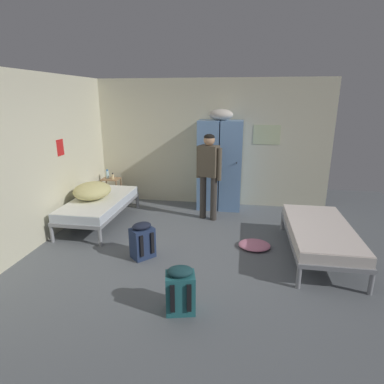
% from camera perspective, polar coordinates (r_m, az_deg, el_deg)
% --- Properties ---
extents(ground_plane, '(8.35, 8.35, 0.00)m').
position_cam_1_polar(ground_plane, '(4.82, -0.51, -11.79)').
color(ground_plane, slate).
extents(room_backdrop, '(5.01, 5.28, 2.68)m').
position_cam_1_polar(room_backdrop, '(5.89, -10.62, 7.05)').
color(room_backdrop, beige).
rests_on(room_backdrop, ground_plane).
extents(locker_bank, '(0.90, 0.55, 2.07)m').
position_cam_1_polar(locker_bank, '(6.65, 5.02, 5.12)').
color(locker_bank, '#6B93C6').
rests_on(locker_bank, ground_plane).
extents(shelf_unit, '(0.38, 0.30, 0.57)m').
position_cam_1_polar(shelf_unit, '(7.29, -14.26, 0.65)').
color(shelf_unit, '#99704C').
rests_on(shelf_unit, ground_plane).
extents(bed_right, '(0.90, 1.90, 0.49)m').
position_cam_1_polar(bed_right, '(5.08, 22.00, -6.74)').
color(bed_right, gray).
rests_on(bed_right, ground_plane).
extents(bed_left_rear, '(0.90, 1.90, 0.49)m').
position_cam_1_polar(bed_left_rear, '(6.19, -16.30, -2.05)').
color(bed_left_rear, gray).
rests_on(bed_left_rear, ground_plane).
extents(bedding_heap, '(0.66, 0.76, 0.30)m').
position_cam_1_polar(bedding_heap, '(6.13, -17.46, 0.25)').
color(bedding_heap, '#D1C67F').
rests_on(bedding_heap, bed_left_rear).
extents(person_traveler, '(0.49, 0.32, 1.65)m').
position_cam_1_polar(person_traveler, '(5.99, 3.03, 4.14)').
color(person_traveler, '#3D3833').
rests_on(person_traveler, ground_plane).
extents(water_bottle, '(0.07, 0.07, 0.20)m').
position_cam_1_polar(water_bottle, '(7.27, -14.96, 3.09)').
color(water_bottle, '#B2DBEA').
rests_on(water_bottle, shelf_unit).
extents(lotion_bottle, '(0.05, 0.05, 0.14)m').
position_cam_1_polar(lotion_bottle, '(7.16, -14.03, 2.73)').
color(lotion_bottle, beige).
rests_on(lotion_bottle, shelf_unit).
extents(backpack_navy, '(0.42, 0.42, 0.55)m').
position_cam_1_polar(backpack_navy, '(4.80, -8.95, -8.64)').
color(backpack_navy, navy).
rests_on(backpack_navy, ground_plane).
extents(backpack_teal, '(0.37, 0.38, 0.55)m').
position_cam_1_polar(backpack_teal, '(3.65, -2.11, -17.19)').
color(backpack_teal, '#23666B').
rests_on(backpack_teal, ground_plane).
extents(clothes_pile_pink, '(0.50, 0.45, 0.08)m').
position_cam_1_polar(clothes_pile_pink, '(5.21, 11.15, -9.32)').
color(clothes_pile_pink, pink).
rests_on(clothes_pile_pink, ground_plane).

